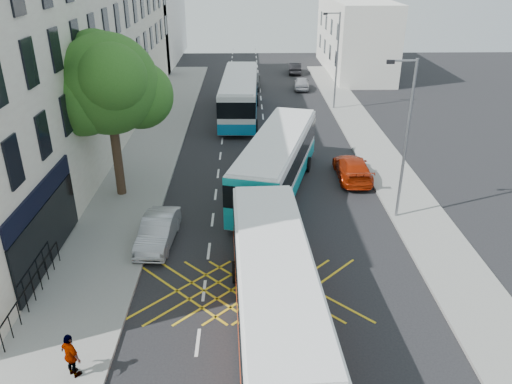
{
  "coord_description": "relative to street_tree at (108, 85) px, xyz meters",
  "views": [
    {
      "loc": [
        -1.43,
        -10.61,
        12.37
      ],
      "look_at": [
        -0.99,
        10.67,
        2.2
      ],
      "focal_mm": 35.0,
      "sensor_mm": 36.0,
      "label": 1
    }
  ],
  "objects": [
    {
      "name": "pavement_left",
      "position": [
        0.01,
        0.03,
        -6.22
      ],
      "size": [
        5.0,
        70.0,
        0.15
      ],
      "primitive_type": "cube",
      "color": "gray",
      "rests_on": "ground"
    },
    {
      "name": "pavement_right",
      "position": [
        16.01,
        0.03,
        -6.22
      ],
      "size": [
        3.0,
        70.0,
        0.15
      ],
      "primitive_type": "cube",
      "color": "gray",
      "rests_on": "ground"
    },
    {
      "name": "terrace_main",
      "position": [
        -5.49,
        9.52,
        0.46
      ],
      "size": [
        8.3,
        45.0,
        13.5
      ],
      "color": "beige",
      "rests_on": "ground"
    },
    {
      "name": "terrace_far",
      "position": [
        -5.49,
        40.03,
        -1.29
      ],
      "size": [
        8.0,
        20.0,
        10.0
      ],
      "primitive_type": "cube",
      "color": "silver",
      "rests_on": "ground"
    },
    {
      "name": "building_right",
      "position": [
        19.51,
        33.03,
        -2.29
      ],
      "size": [
        6.0,
        18.0,
        8.0
      ],
      "primitive_type": "cube",
      "color": "silver",
      "rests_on": "ground"
    },
    {
      "name": "street_tree",
      "position": [
        0.0,
        0.0,
        0.0
      ],
      "size": [
        6.3,
        5.7,
        8.8
      ],
      "color": "#382619",
      "rests_on": "pavement_left"
    },
    {
      "name": "lamp_near",
      "position": [
        14.71,
        -2.97,
        -1.68
      ],
      "size": [
        1.45,
        0.15,
        8.0
      ],
      "color": "slate",
      "rests_on": "pavement_right"
    },
    {
      "name": "lamp_far",
      "position": [
        14.71,
        17.03,
        -1.68
      ],
      "size": [
        1.45,
        0.15,
        8.0
      ],
      "color": "slate",
      "rests_on": "pavement_right"
    },
    {
      "name": "railings",
      "position": [
        -1.19,
        -9.67,
        -5.57
      ],
      "size": [
        0.08,
        5.6,
        1.14
      ],
      "primitive_type": null,
      "color": "black",
      "rests_on": "pavement_left"
    },
    {
      "name": "bus_near",
      "position": [
        8.03,
        -11.42,
        -4.6
      ],
      "size": [
        3.22,
        11.53,
        3.21
      ],
      "rotation": [
        0.0,
        0.0,
        0.04
      ],
      "color": "silver",
      "rests_on": "ground"
    },
    {
      "name": "bus_mid",
      "position": [
        8.79,
        0.56,
        -4.57
      ],
      "size": [
        5.69,
        11.95,
        3.28
      ],
      "rotation": [
        0.0,
        0.0,
        -0.27
      ],
      "color": "silver",
      "rests_on": "ground"
    },
    {
      "name": "bus_far",
      "position": [
        6.57,
        15.13,
        -4.49
      ],
      "size": [
        3.32,
        12.24,
        3.42
      ],
      "rotation": [
        0.0,
        0.0,
        -0.03
      ],
      "color": "silver",
      "rests_on": "ground"
    },
    {
      "name": "parked_car_silver",
      "position": [
        2.91,
        -5.25,
        -5.62
      ],
      "size": [
        1.73,
        4.18,
        1.34
      ],
      "primitive_type": "imported",
      "rotation": [
        0.0,
        0.0,
        -0.08
      ],
      "color": "#A8ABB0",
      "rests_on": "ground"
    },
    {
      "name": "red_hatchback",
      "position": [
        13.51,
        2.14,
        -5.61
      ],
      "size": [
        1.95,
        4.7,
        1.36
      ],
      "primitive_type": "imported",
      "rotation": [
        0.0,
        0.0,
        3.13
      ],
      "color": "#A72507",
      "rests_on": "ground"
    },
    {
      "name": "distant_car_grey",
      "position": [
        7.36,
        25.03,
        -5.59
      ],
      "size": [
        2.5,
        5.15,
        1.41
      ],
      "primitive_type": "imported",
      "rotation": [
        0.0,
        0.0,
        -0.03
      ],
      "color": "#3C3F43",
      "rests_on": "ground"
    },
    {
      "name": "distant_car_silver",
      "position": [
        12.75,
        24.4,
        -5.67
      ],
      "size": [
        1.8,
        3.75,
        1.24
      ],
      "primitive_type": "imported",
      "rotation": [
        0.0,
        0.0,
        3.05
      ],
      "color": "#9C9DA3",
      "rests_on": "ground"
    },
    {
      "name": "distant_car_dark",
      "position": [
        12.72,
        31.9,
        -5.65
      ],
      "size": [
        1.61,
        3.96,
        1.28
      ],
      "primitive_type": "imported",
      "rotation": [
        0.0,
        0.0,
        3.08
      ],
      "color": "black",
      "rests_on": "ground"
    },
    {
      "name": "pedestrian_far",
      "position": [
        1.51,
        -13.53,
        -5.34
      ],
      "size": [
        0.99,
        0.89,
        1.61
      ],
      "primitive_type": "imported",
      "rotation": [
        0.0,
        0.0,
        2.47
      ],
      "color": "gray",
      "rests_on": "pavement_left"
    }
  ]
}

